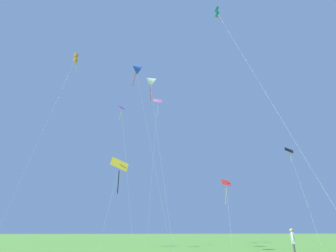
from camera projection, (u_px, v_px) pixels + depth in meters
name	position (u px, v px, depth m)	size (l,w,h in m)	color
kite_orange_box	(75.00, 59.00, 37.96)	(2.71, 9.19, 24.29)	orange
kite_pink_low	(157.00, 107.00, 47.39)	(2.37, 6.91, 23.04)	pink
kite_red_high	(226.00, 188.00, 46.39)	(3.70, 9.76, 9.84)	red
kite_black_large	(290.00, 155.00, 41.03)	(2.39, 6.60, 13.37)	black
kite_teal_box	(218.00, 14.00, 33.82)	(3.30, 11.80, 27.15)	teal
kite_purple_streamer	(122.00, 116.00, 39.67)	(2.97, 6.01, 18.66)	purple
kite_white_distant	(150.00, 81.00, 31.16)	(2.74, 5.17, 17.96)	white
kite_yellow_diamond	(119.00, 170.00, 35.25)	(2.40, 6.10, 10.56)	yellow
kite_blue_delta	(136.00, 68.00, 37.85)	(4.88, 6.41, 22.96)	blue
person_in_blue_jacket	(293.00, 241.00, 17.63)	(0.33, 0.56, 1.80)	#665B4C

